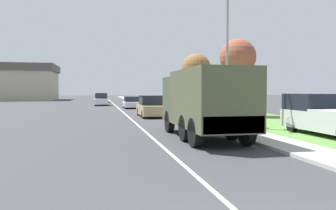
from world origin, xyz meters
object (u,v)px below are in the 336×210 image
object	(u,v)px
car_third_ahead	(101,100)
pickup_truck	(328,116)
military_truck	(204,100)
car_fourth_ahead	(102,99)
car_second_ahead	(132,103)
car_nearest_ahead	(151,107)
lamp_post	(224,39)

from	to	relation	value
car_third_ahead	pickup_truck	size ratio (longest dim) A/B	0.81
military_truck	car_fourth_ahead	size ratio (longest dim) A/B	1.41
military_truck	car_second_ahead	size ratio (longest dim) A/B	1.44
car_second_ahead	car_nearest_ahead	bearing A→B (deg)	-89.07
car_fourth_ahead	car_nearest_ahead	bearing A→B (deg)	-83.71
car_second_ahead	pickup_truck	distance (m)	25.98
car_fourth_ahead	lamp_post	world-z (taller)	lamp_post
military_truck	car_fourth_ahead	distance (m)	42.79
military_truck	pickup_truck	distance (m)	5.98
military_truck	car_nearest_ahead	distance (m)	12.08
military_truck	car_fourth_ahead	world-z (taller)	military_truck
car_third_ahead	lamp_post	size ratio (longest dim) A/B	0.53
military_truck	pickup_truck	xyz separation A→B (m)	(5.92, -0.29, -0.77)
car_third_ahead	lamp_post	world-z (taller)	lamp_post
car_nearest_ahead	car_second_ahead	distance (m)	12.82
car_nearest_ahead	pickup_truck	size ratio (longest dim) A/B	0.84
car_nearest_ahead	car_third_ahead	bearing A→B (deg)	99.98
car_third_ahead	pickup_truck	world-z (taller)	pickup_truck
car_nearest_ahead	military_truck	bearing A→B (deg)	-88.01
car_third_ahead	car_fourth_ahead	world-z (taller)	car_third_ahead
car_nearest_ahead	car_third_ahead	xyz separation A→B (m)	(-3.65, 20.71, 0.01)
car_nearest_ahead	car_third_ahead	size ratio (longest dim) A/B	1.04
military_truck	pickup_truck	bearing A→B (deg)	-2.83
car_nearest_ahead	lamp_post	bearing A→B (deg)	-71.28
car_nearest_ahead	pickup_truck	bearing A→B (deg)	-62.79
car_fourth_ahead	car_second_ahead	bearing A→B (deg)	-79.90
car_second_ahead	car_fourth_ahead	world-z (taller)	car_fourth_ahead
car_third_ahead	pickup_truck	xyz separation A→B (m)	(9.99, -33.04, 0.14)
car_third_ahead	car_fourth_ahead	bearing A→B (deg)	88.40
pickup_truck	lamp_post	xyz separation A→B (m)	(-3.53, 4.03, 4.06)
lamp_post	car_nearest_ahead	bearing A→B (deg)	108.72
car_fourth_ahead	lamp_post	bearing A→B (deg)	-80.96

